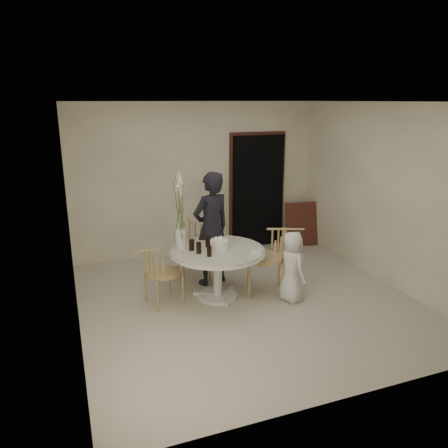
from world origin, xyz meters
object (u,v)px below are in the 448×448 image
object	(u,v)px
table	(218,257)
chair_left	(156,268)
boy	(292,267)
birthday_cake	(219,244)
flower_vase	(180,219)
chair_far	(191,240)
girl	(211,229)
chair_right	(275,251)

from	to	relation	value
table	chair_left	xyz separation A→B (m)	(-0.87, 0.07, -0.08)
boy	birthday_cake	bearing A→B (deg)	56.48
birthday_cake	boy	bearing A→B (deg)	-27.64
boy	flower_vase	bearing A→B (deg)	58.79
chair_far	girl	bearing A→B (deg)	-61.28
girl	boy	distance (m)	1.34
chair_left	birthday_cake	xyz separation A→B (m)	(0.90, -0.05, 0.26)
chair_far	chair_left	distance (m)	1.17
chair_left	girl	world-z (taller)	girl
chair_left	flower_vase	distance (m)	0.75
table	birthday_cake	bearing A→B (deg)	28.46
chair_far	table	bearing A→B (deg)	-79.81
chair_far	birthday_cake	distance (m)	0.97
chair_far	birthday_cake	world-z (taller)	birthday_cake
chair_right	chair_left	distance (m)	1.71
chair_right	birthday_cake	distance (m)	0.82
table	flower_vase	bearing A→B (deg)	155.97
chair_left	flower_vase	world-z (taller)	flower_vase
table	boy	size ratio (longest dim) A/B	1.32
girl	flower_vase	bearing A→B (deg)	12.00
chair_far	girl	xyz separation A→B (m)	(0.19, -0.42, 0.29)
chair_left	girl	xyz separation A→B (m)	(0.96, 0.46, 0.33)
boy	girl	bearing A→B (deg)	34.56
girl	birthday_cake	xyz separation A→B (m)	(-0.06, -0.51, -0.07)
chair_far	flower_vase	size ratio (longest dim) A/B	0.80
table	chair_right	world-z (taller)	chair_right
birthday_cake	chair_far	bearing A→B (deg)	98.21
girl	flower_vase	distance (m)	0.71
table	birthday_cake	distance (m)	0.18
chair_right	flower_vase	size ratio (longest dim) A/B	0.90
table	girl	size ratio (longest dim) A/B	0.77
chair_right	boy	distance (m)	0.36
chair_right	girl	world-z (taller)	girl
chair_far	girl	world-z (taller)	girl
birthday_cake	chair_left	bearing A→B (deg)	176.85
table	chair_left	world-z (taller)	chair_left
flower_vase	chair_left	bearing A→B (deg)	-160.10
chair_far	chair_right	world-z (taller)	chair_right
chair_left	birthday_cake	size ratio (longest dim) A/B	3.23
flower_vase	chair_right	bearing A→B (deg)	-14.92
table	chair_far	bearing A→B (deg)	96.19
girl	boy	world-z (taller)	girl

